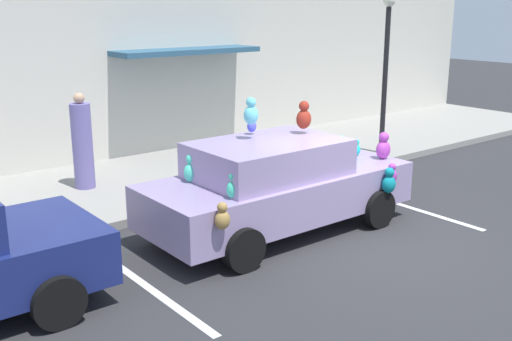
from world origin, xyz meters
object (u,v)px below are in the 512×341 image
street_lamp_post (386,57)px  pedestrian_near_shopfront (82,145)px  teddy_bear_on_sidewalk (320,151)px  plush_covered_car (277,184)px

street_lamp_post → pedestrian_near_shopfront: size_ratio=1.98×
teddy_bear_on_sidewalk → pedestrian_near_shopfront: size_ratio=0.33×
plush_covered_car → teddy_bear_on_sidewalk: 4.06m
plush_covered_car → street_lamp_post: street_lamp_post is taller
street_lamp_post → pedestrian_near_shopfront: 7.13m
teddy_bear_on_sidewalk → street_lamp_post: 2.73m
plush_covered_car → teddy_bear_on_sidewalk: size_ratio=7.35×
street_lamp_post → pedestrian_near_shopfront: street_lamp_post is taller
pedestrian_near_shopfront → plush_covered_car: bearing=-67.0°
street_lamp_post → plush_covered_car: bearing=-157.1°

